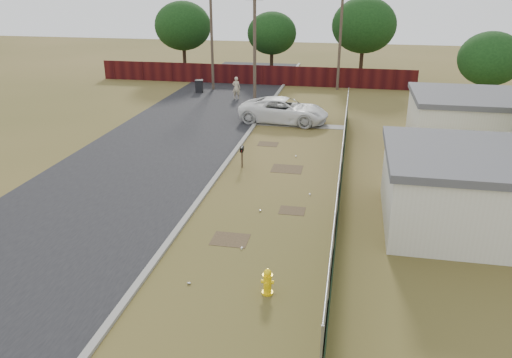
% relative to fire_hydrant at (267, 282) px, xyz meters
% --- Properties ---
extents(ground, '(120.00, 120.00, 0.00)m').
position_rel_fire_hydrant_xyz_m(ground, '(-1.19, 8.19, -0.43)').
color(ground, brown).
rests_on(ground, ground).
extents(street, '(15.10, 60.00, 0.12)m').
position_rel_fire_hydrant_xyz_m(street, '(-7.95, 16.24, -0.41)').
color(street, black).
rests_on(street, ground).
extents(chainlink_fence, '(0.10, 27.06, 2.02)m').
position_rel_fire_hydrant_xyz_m(chainlink_fence, '(1.93, 9.21, 0.37)').
color(chainlink_fence, gray).
rests_on(chainlink_fence, ground).
extents(privacy_fence, '(30.00, 0.12, 1.80)m').
position_rel_fire_hydrant_xyz_m(privacy_fence, '(-7.19, 33.19, 0.47)').
color(privacy_fence, '#3F0D0D').
rests_on(privacy_fence, ground).
extents(utility_poles, '(12.60, 8.24, 9.00)m').
position_rel_fire_hydrant_xyz_m(utility_poles, '(-4.86, 28.85, 4.27)').
color(utility_poles, '#4F4234').
rests_on(utility_poles, ground).
extents(houses, '(9.30, 17.24, 3.10)m').
position_rel_fire_hydrant_xyz_m(houses, '(8.51, 11.32, 1.14)').
color(houses, silver).
rests_on(houses, ground).
extents(horizon_trees, '(33.32, 31.94, 7.78)m').
position_rel_fire_hydrant_xyz_m(horizon_trees, '(-0.35, 31.74, 4.20)').
color(horizon_trees, black).
rests_on(horizon_trees, ground).
extents(fire_hydrant, '(0.41, 0.40, 0.91)m').
position_rel_fire_hydrant_xyz_m(fire_hydrant, '(0.00, 0.00, 0.00)').
color(fire_hydrant, yellow).
rests_on(fire_hydrant, ground).
extents(mailbox, '(0.21, 0.50, 1.15)m').
position_rel_fire_hydrant_xyz_m(mailbox, '(-3.25, 10.97, 0.49)').
color(mailbox, brown).
rests_on(mailbox, ground).
extents(pickup_truck, '(6.33, 3.37, 1.69)m').
position_rel_fire_hydrant_xyz_m(pickup_truck, '(-2.37, 20.33, 0.42)').
color(pickup_truck, white).
rests_on(pickup_truck, ground).
extents(pedestrian, '(0.67, 0.44, 1.82)m').
position_rel_fire_hydrant_xyz_m(pedestrian, '(-7.28, 26.89, 0.48)').
color(pedestrian, '#C5B390').
rests_on(pedestrian, ground).
extents(trash_bin, '(0.85, 0.84, 1.09)m').
position_rel_fire_hydrant_xyz_m(trash_bin, '(-11.04, 28.69, 0.13)').
color(trash_bin, black).
rests_on(trash_bin, ground).
extents(scattered_litter, '(3.28, 13.26, 0.07)m').
position_rel_fire_hydrant_xyz_m(scattered_litter, '(-1.08, 5.93, -0.39)').
color(scattered_litter, silver).
rests_on(scattered_litter, ground).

